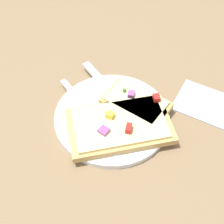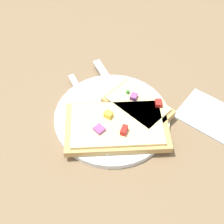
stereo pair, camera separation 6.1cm
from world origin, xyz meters
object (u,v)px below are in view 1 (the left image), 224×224
(fork, at_px, (93,117))
(pizza_slice_corner, at_px, (136,103))
(knife, at_px, (108,88))
(pizza_slice_main, at_px, (119,125))
(plate, at_px, (112,117))
(napkin, at_px, (215,107))

(fork, xyz_separation_m, pizza_slice_corner, (0.06, 0.07, 0.01))
(knife, distance_m, pizza_slice_main, 0.11)
(plate, relative_size, pizza_slice_main, 1.03)
(plate, distance_m, fork, 0.04)
(knife, bearing_deg, napkin, 45.48)
(fork, distance_m, pizza_slice_main, 0.06)
(plate, xyz_separation_m, knife, (-0.04, 0.06, 0.01))
(pizza_slice_main, xyz_separation_m, napkin, (0.14, 0.15, -0.02))
(fork, height_order, pizza_slice_corner, pizza_slice_corner)
(plate, relative_size, napkin, 1.45)
(pizza_slice_corner, distance_m, napkin, 0.17)
(plate, bearing_deg, napkin, 36.54)
(fork, xyz_separation_m, pizza_slice_main, (0.06, 0.00, 0.01))
(knife, xyz_separation_m, pizza_slice_main, (0.07, -0.08, 0.01))
(fork, height_order, knife, knife)
(knife, distance_m, pizza_slice_corner, 0.07)
(plate, distance_m, knife, 0.07)
(pizza_slice_corner, bearing_deg, pizza_slice_main, 93.72)
(fork, height_order, pizza_slice_main, pizza_slice_main)
(fork, relative_size, napkin, 1.28)
(knife, bearing_deg, pizza_slice_main, -21.70)
(plate, distance_m, pizza_slice_main, 0.04)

